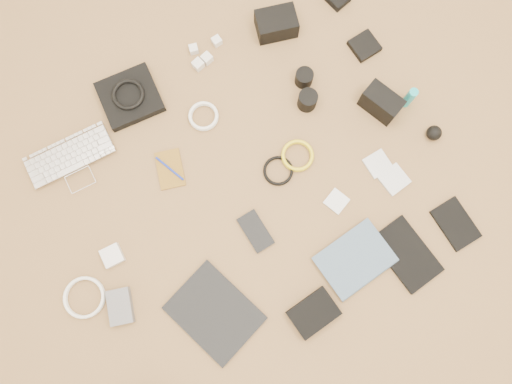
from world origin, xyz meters
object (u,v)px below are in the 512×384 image
phone (256,231)px  paperback (371,281)px  laptop (75,166)px  tablet (215,313)px  dslr_camera (276,24)px

phone → paperback: bearing=-55.4°
laptop → tablet: size_ratio=1.09×
laptop → tablet: (0.15, -0.64, -0.01)m
tablet → paperback: size_ratio=1.18×
dslr_camera → tablet: (-0.67, -0.72, -0.03)m
laptop → phone: size_ratio=2.22×
laptop → tablet: bearing=-72.2°
dslr_camera → paperback: bearing=-84.6°
laptop → tablet: laptop is taller
tablet → paperback: paperback is taller
laptop → dslr_camera: 0.83m
dslr_camera → tablet: size_ratio=0.51×
phone → tablet: bearing=-148.4°
phone → laptop: bearing=128.5°
tablet → paperback: bearing=-35.9°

